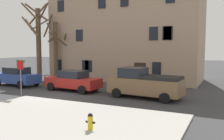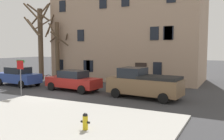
{
  "view_description": "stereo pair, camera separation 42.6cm",
  "coord_description": "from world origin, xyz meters",
  "px_view_note": "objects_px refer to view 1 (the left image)",
  "views": [
    {
      "loc": [
        11.13,
        -14.0,
        3.48
      ],
      "look_at": [
        2.7,
        3.48,
        1.72
      ],
      "focal_mm": 39.02,
      "sensor_mm": 36.0,
      "label": 1
    },
    {
      "loc": [
        11.51,
        -13.81,
        3.48
      ],
      "look_at": [
        2.7,
        3.48,
        1.72
      ],
      "focal_mm": 39.02,
      "sensor_mm": 36.0,
      "label": 2
    }
  ],
  "objects_px": {
    "building_main": "(126,28)",
    "bicycle_leaning": "(43,78)",
    "car_red_sedan": "(73,81)",
    "pickup_truck_brown": "(145,84)",
    "tree_bare_near": "(40,45)",
    "car_blue_sedan": "(17,77)",
    "street_sign_pole": "(21,71)",
    "tree_bare_far": "(56,48)",
    "fire_hydrant": "(90,121)",
    "tree_bare_mid": "(38,39)"
  },
  "relations": [
    {
      "from": "building_main",
      "to": "bicycle_leaning",
      "type": "height_order",
      "value": "building_main"
    },
    {
      "from": "building_main",
      "to": "car_red_sedan",
      "type": "distance_m",
      "value": 10.23
    },
    {
      "from": "building_main",
      "to": "pickup_truck_brown",
      "type": "relative_size",
      "value": 3.13
    },
    {
      "from": "tree_bare_near",
      "to": "car_blue_sedan",
      "type": "xyz_separation_m",
      "value": [
        1.47,
        -4.72,
        -2.9
      ]
    },
    {
      "from": "car_red_sedan",
      "to": "street_sign_pole",
      "type": "distance_m",
      "value": 4.35
    },
    {
      "from": "pickup_truck_brown",
      "to": "tree_bare_far",
      "type": "bearing_deg",
      "value": 156.68
    },
    {
      "from": "pickup_truck_brown",
      "to": "bicycle_leaning",
      "type": "distance_m",
      "value": 12.73
    },
    {
      "from": "tree_bare_far",
      "to": "tree_bare_near",
      "type": "bearing_deg",
      "value": -171.8
    },
    {
      "from": "pickup_truck_brown",
      "to": "bicycle_leaning",
      "type": "xyz_separation_m",
      "value": [
        -12.23,
        3.46,
        -0.64
      ]
    },
    {
      "from": "tree_bare_near",
      "to": "street_sign_pole",
      "type": "distance_m",
      "value": 10.59
    },
    {
      "from": "car_red_sedan",
      "to": "tree_bare_far",
      "type": "bearing_deg",
      "value": 138.93
    },
    {
      "from": "car_red_sedan",
      "to": "bicycle_leaning",
      "type": "relative_size",
      "value": 2.76
    },
    {
      "from": "street_sign_pole",
      "to": "car_blue_sedan",
      "type": "bearing_deg",
      "value": 139.74
    },
    {
      "from": "tree_bare_near",
      "to": "pickup_truck_brown",
      "type": "height_order",
      "value": "tree_bare_near"
    },
    {
      "from": "fire_hydrant",
      "to": "car_blue_sedan",
      "type": "bearing_deg",
      "value": 148.08
    },
    {
      "from": "tree_bare_far",
      "to": "fire_hydrant",
      "type": "xyz_separation_m",
      "value": [
        11.99,
        -12.78,
        -2.96
      ]
    },
    {
      "from": "tree_bare_near",
      "to": "tree_bare_mid",
      "type": "bearing_deg",
      "value": -63.03
    },
    {
      "from": "tree_bare_near",
      "to": "tree_bare_mid",
      "type": "xyz_separation_m",
      "value": [
        0.24,
        -0.47,
        0.67
      ]
    },
    {
      "from": "car_red_sedan",
      "to": "street_sign_pole",
      "type": "bearing_deg",
      "value": -113.23
    },
    {
      "from": "tree_bare_far",
      "to": "car_blue_sedan",
      "type": "distance_m",
      "value": 5.65
    },
    {
      "from": "tree_bare_far",
      "to": "fire_hydrant",
      "type": "distance_m",
      "value": 17.77
    },
    {
      "from": "car_blue_sedan",
      "to": "building_main",
      "type": "bearing_deg",
      "value": 51.57
    },
    {
      "from": "tree_bare_near",
      "to": "car_blue_sedan",
      "type": "height_order",
      "value": "tree_bare_near"
    },
    {
      "from": "tree_bare_far",
      "to": "bicycle_leaning",
      "type": "distance_m",
      "value": 3.51
    },
    {
      "from": "building_main",
      "to": "street_sign_pole",
      "type": "distance_m",
      "value": 13.64
    },
    {
      "from": "tree_bare_near",
      "to": "pickup_truck_brown",
      "type": "distance_m",
      "value": 14.83
    },
    {
      "from": "tree_bare_near",
      "to": "fire_hydrant",
      "type": "xyz_separation_m",
      "value": [
        13.96,
        -12.5,
        -3.28
      ]
    },
    {
      "from": "car_red_sedan",
      "to": "pickup_truck_brown",
      "type": "distance_m",
      "value": 6.13
    },
    {
      "from": "bicycle_leaning",
      "to": "fire_hydrant",
      "type": "bearing_deg",
      "value": -41.91
    },
    {
      "from": "building_main",
      "to": "car_red_sedan",
      "type": "xyz_separation_m",
      "value": [
        -0.97,
        -8.94,
        -4.88
      ]
    },
    {
      "from": "tree_bare_mid",
      "to": "fire_hydrant",
      "type": "relative_size",
      "value": 12.09
    },
    {
      "from": "car_blue_sedan",
      "to": "car_red_sedan",
      "type": "bearing_deg",
      "value": 0.6
    },
    {
      "from": "car_blue_sedan",
      "to": "car_red_sedan",
      "type": "relative_size",
      "value": 0.96
    },
    {
      "from": "tree_bare_mid",
      "to": "pickup_truck_brown",
      "type": "xyz_separation_m",
      "value": [
        13.52,
        -4.32,
        -3.42
      ]
    },
    {
      "from": "tree_bare_mid",
      "to": "street_sign_pole",
      "type": "height_order",
      "value": "tree_bare_mid"
    },
    {
      "from": "bicycle_leaning",
      "to": "car_blue_sedan",
      "type": "bearing_deg",
      "value": -90.97
    },
    {
      "from": "tree_bare_mid",
      "to": "car_red_sedan",
      "type": "height_order",
      "value": "tree_bare_mid"
    },
    {
      "from": "tree_bare_far",
      "to": "car_red_sedan",
      "type": "distance_m",
      "value": 7.95
    },
    {
      "from": "car_blue_sedan",
      "to": "car_red_sedan",
      "type": "distance_m",
      "value": 6.17
    },
    {
      "from": "building_main",
      "to": "car_blue_sedan",
      "type": "bearing_deg",
      "value": -128.43
    },
    {
      "from": "car_blue_sedan",
      "to": "bicycle_leaning",
      "type": "bearing_deg",
      "value": 89.03
    },
    {
      "from": "car_red_sedan",
      "to": "bicycle_leaning",
      "type": "height_order",
      "value": "car_red_sedan"
    },
    {
      "from": "street_sign_pole",
      "to": "bicycle_leaning",
      "type": "bearing_deg",
      "value": 121.72
    },
    {
      "from": "tree_bare_mid",
      "to": "fire_hydrant",
      "type": "bearing_deg",
      "value": -41.24
    },
    {
      "from": "tree_bare_mid",
      "to": "tree_bare_far",
      "type": "distance_m",
      "value": 2.13
    },
    {
      "from": "tree_bare_far",
      "to": "bicycle_leaning",
      "type": "relative_size",
      "value": 3.68
    },
    {
      "from": "car_blue_sedan",
      "to": "bicycle_leaning",
      "type": "relative_size",
      "value": 2.65
    },
    {
      "from": "building_main",
      "to": "tree_bare_far",
      "type": "bearing_deg",
      "value": -148.92
    },
    {
      "from": "building_main",
      "to": "fire_hydrant",
      "type": "relative_size",
      "value": 23.48
    },
    {
      "from": "tree_bare_far",
      "to": "pickup_truck_brown",
      "type": "height_order",
      "value": "tree_bare_far"
    }
  ]
}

